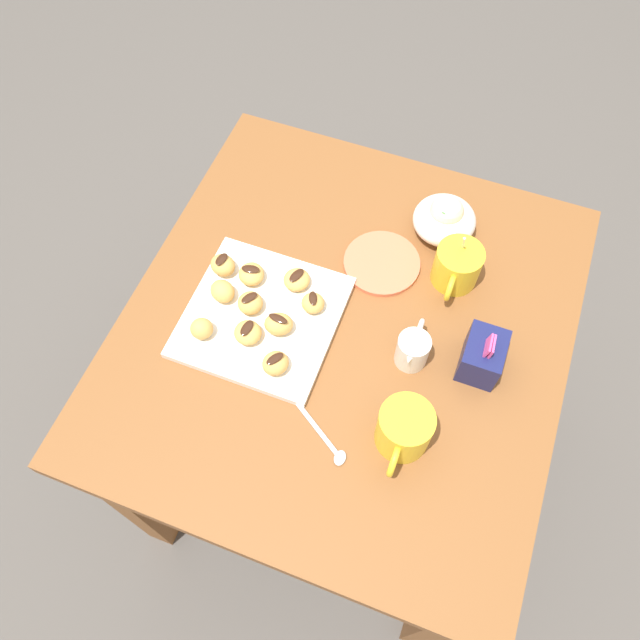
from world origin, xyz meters
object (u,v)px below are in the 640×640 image
object	(u,v)px
beignet_2	(248,333)
beignet_3	(276,363)
beignet_5	(313,303)
beignet_8	(251,274)
beignet_7	(223,291)
beignet_1	(223,265)
beignet_9	(297,280)
coffee_mug_yellow_left	(457,265)
beignet_0	(250,303)
dining_table	(344,357)
coffee_mug_yellow_right	(404,429)
sugar_caddy	(482,356)
beignet_4	(279,324)
saucer_coral_left	(382,263)
pastry_plate_square	(262,317)
ice_cream_bowl	(445,218)
beignet_6	(202,329)
cream_pitcher_white	(413,349)

from	to	relation	value
beignet_2	beignet_3	xyz separation A→B (m)	(0.04, 0.07, 0.00)
beignet_5	beignet_8	distance (m)	0.14
beignet_3	beignet_7	bearing A→B (deg)	-124.22
beignet_1	beignet_2	world-z (taller)	beignet_1
beignet_7	beignet_9	size ratio (longest dim) A/B	0.97
coffee_mug_yellow_left	beignet_0	distance (m)	0.41
dining_table	coffee_mug_yellow_right	world-z (taller)	coffee_mug_yellow_right
coffee_mug_yellow_right	beignet_5	distance (m)	0.30
sugar_caddy	beignet_2	world-z (taller)	sugar_caddy
coffee_mug_yellow_left	sugar_caddy	bearing A→B (deg)	28.43
beignet_2	beignet_7	size ratio (longest dim) A/B	1.03
beignet_0	beignet_4	xyz separation A→B (m)	(0.02, 0.07, 0.00)
saucer_coral_left	beignet_4	bearing A→B (deg)	-31.47
pastry_plate_square	ice_cream_bowl	world-z (taller)	ice_cream_bowl
beignet_6	beignet_7	world-z (taller)	same
coffee_mug_yellow_left	beignet_5	bearing A→B (deg)	-54.03
beignet_4	beignet_9	size ratio (longest dim) A/B	1.03
beignet_6	pastry_plate_square	bearing A→B (deg)	131.31
coffee_mug_yellow_left	beignet_6	world-z (taller)	coffee_mug_yellow_left
beignet_9	ice_cream_bowl	bearing A→B (deg)	135.88
beignet_5	beignet_9	world-z (taller)	beignet_5
beignet_2	beignet_3	distance (m)	0.08
sugar_caddy	beignet_3	bearing A→B (deg)	-67.55
beignet_0	beignet_3	distance (m)	0.14
coffee_mug_yellow_left	beignet_2	size ratio (longest dim) A/B	2.53
beignet_2	coffee_mug_yellow_left	bearing A→B (deg)	129.99
coffee_mug_yellow_left	beignet_4	xyz separation A→B (m)	(0.24, -0.28, -0.01)
pastry_plate_square	beignet_9	world-z (taller)	beignet_9
saucer_coral_left	beignet_8	size ratio (longest dim) A/B	3.00
cream_pitcher_white	beignet_3	world-z (taller)	cream_pitcher_white
pastry_plate_square	beignet_4	xyz separation A→B (m)	(0.02, 0.04, 0.03)
beignet_5	beignet_9	distance (m)	0.06
beignet_3	beignet_5	distance (m)	0.14
ice_cream_bowl	beignet_5	xyz separation A→B (m)	(0.28, -0.18, -0.01)
sugar_caddy	beignet_6	world-z (taller)	sugar_caddy
coffee_mug_yellow_right	beignet_3	bearing A→B (deg)	-99.81
coffee_mug_yellow_right	beignet_6	world-z (taller)	coffee_mug_yellow_right
beignet_0	beignet_4	distance (m)	0.07
ice_cream_bowl	beignet_2	bearing A→B (deg)	-35.63
beignet_0	beignet_8	size ratio (longest dim) A/B	0.93
beignet_5	cream_pitcher_white	bearing A→B (deg)	81.83
beignet_4	beignet_9	distance (m)	0.11
pastry_plate_square	sugar_caddy	size ratio (longest dim) A/B	2.68
beignet_5	beignet_7	size ratio (longest dim) A/B	0.88
ice_cream_bowl	beignet_4	world-z (taller)	ice_cream_bowl
beignet_4	cream_pitcher_white	bearing A→B (deg)	98.43
sugar_caddy	saucer_coral_left	world-z (taller)	sugar_caddy
pastry_plate_square	beignet_1	world-z (taller)	beignet_1
beignet_0	beignet_4	size ratio (longest dim) A/B	0.90
saucer_coral_left	beignet_8	xyz separation A→B (m)	(0.13, -0.23, 0.03)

